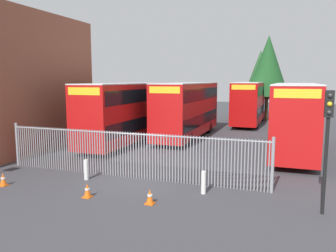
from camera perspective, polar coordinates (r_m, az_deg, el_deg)
The scene contains 14 objects.
ground_plane at distance 23.47m, azimuth 3.34°, elevation -3.59°, with size 100.00×100.00×0.00m, color #3D3D42.
palisade_fence at distance 16.16m, azimuth -7.01°, elevation -4.59°, with size 13.45×0.14×2.35m.
double_decker_bus_near_gate at distance 22.63m, azimuth 20.68°, elevation 1.70°, with size 2.54×10.81×4.42m.
double_decker_bus_behind_fence_left at distance 24.68m, azimuth -7.01°, elevation 2.62°, with size 2.54×10.81×4.42m.
double_decker_bus_behind_fence_right at distance 27.09m, azimuth 3.40°, elevation 3.12°, with size 2.54×10.81×4.42m.
double_decker_bus_far_back at distance 36.54m, azimuth 13.71°, elevation 4.12°, with size 2.54×10.81×4.42m.
bollard_near_left at distance 16.27m, azimuth -13.75°, elevation -7.23°, with size 0.20×0.20×0.95m, color silver.
bollard_center_front at distance 14.00m, azimuth 6.07°, elevation -9.52°, with size 0.20×0.20×0.95m, color silver.
traffic_cone_by_gate at distance 13.93m, azimuth -13.55°, elevation -10.59°, with size 0.34×0.34×0.59m.
traffic_cone_mid_forecourt at distance 12.90m, azimuth -3.09°, elevation -11.89°, with size 0.34×0.34×0.59m.
traffic_cone_near_kerb at distance 16.65m, azimuth -26.23°, elevation -8.14°, with size 0.34×0.34×0.59m.
traffic_light_kerbside at distance 12.52m, azimuth 25.51°, elevation -0.53°, with size 0.28×0.33×4.30m.
tree_tall_back at distance 43.15m, azimuth 15.39°, elevation 8.44°, with size 4.09×4.09×8.25m.
tree_short_side at distance 39.84m, azimuth 16.64°, elevation 9.76°, with size 4.70×4.70×9.59m.
Camera 1 is at (6.56, -14.05, 4.64)m, focal length 35.85 mm.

